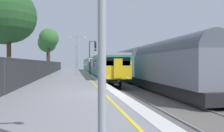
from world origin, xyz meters
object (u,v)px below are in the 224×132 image
platform_lamp_mid (77,52)px  background_tree_centre (48,44)px  commuter_train_at_platform (96,65)px  signal_gantry (91,53)px  background_tree_right (49,39)px  freight_train_adjacent_track (128,64)px  background_tree_left (7,18)px  platform_lamp_far (76,56)px  speed_limit_sign (91,64)px

platform_lamp_mid → background_tree_centre: bearing=106.6°
commuter_train_at_platform → signal_gantry: (-1.47, -7.86, 1.82)m
background_tree_right → freight_train_adjacent_track: bearing=-40.2°
signal_gantry → background_tree_right: size_ratio=0.60×
freight_train_adjacent_track → background_tree_centre: bearing=128.8°
background_tree_centre → freight_train_adjacent_track: bearing=-51.2°
platform_lamp_mid → background_tree_left: background_tree_left is taller
background_tree_right → platform_lamp_far: bearing=65.7°
commuter_train_at_platform → signal_gantry: size_ratio=8.28×
freight_train_adjacent_track → speed_limit_sign: 6.62m
commuter_train_at_platform → freight_train_adjacent_track: size_ratio=0.95×
signal_gantry → speed_limit_sign: (-0.37, -3.41, -1.55)m
platform_lamp_far → background_tree_left: (-6.13, -33.77, 2.11)m
platform_lamp_far → signal_gantry: bearing=-84.4°
platform_lamp_mid → speed_limit_sign: bearing=4.6°
background_tree_left → signal_gantry: bearing=55.8°
background_tree_centre → platform_lamp_mid: bearing=-73.4°
commuter_train_at_platform → platform_lamp_mid: platform_lamp_mid is taller
freight_train_adjacent_track → platform_lamp_mid: size_ratio=8.19×
platform_lamp_mid → platform_lamp_far: (0.00, 25.19, 0.30)m
commuter_train_at_platform → background_tree_centre: (-9.58, 8.74, 4.62)m
platform_lamp_far → background_tree_right: background_tree_right is taller
background_tree_left → background_tree_centre: 28.73m
speed_limit_sign → platform_lamp_mid: 2.35m
freight_train_adjacent_track → background_tree_right: 17.24m
signal_gantry → freight_train_adjacent_track: bearing=-3.3°
commuter_train_at_platform → background_tree_right: 10.30m
commuter_train_at_platform → platform_lamp_far: size_ratio=7.06×
platform_lamp_far → background_tree_left: bearing=-100.3°
platform_lamp_far → background_tree_right: (-5.08, -11.26, 2.83)m
platform_lamp_mid → background_tree_left: 10.81m
freight_train_adjacent_track → background_tree_right: background_tree_right is taller
freight_train_adjacent_track → platform_lamp_far: 23.31m
commuter_train_at_platform → background_tree_centre: 13.77m
background_tree_right → platform_lamp_mid: bearing=-70.0°
platform_lamp_mid → background_tree_right: bearing=110.0°
platform_lamp_mid → background_tree_centre: (-6.00, 20.15, 2.77)m
speed_limit_sign → background_tree_right: (-6.82, 13.79, 4.70)m
commuter_train_at_platform → background_tree_right: (-8.66, 2.52, 4.97)m
commuter_train_at_platform → signal_gantry: signal_gantry is taller
commuter_train_at_platform → speed_limit_sign: 11.42m
speed_limit_sign → platform_lamp_far: size_ratio=0.41×
commuter_train_at_platform → platform_lamp_mid: bearing=-107.4°
commuter_train_at_platform → background_tree_right: background_tree_right is taller
signal_gantry → background_tree_right: background_tree_right is taller
signal_gantry → background_tree_right: (-7.19, 10.39, 3.15)m
background_tree_left → background_tree_centre: bearing=89.7°
platform_lamp_mid → background_tree_left: size_ratio=0.65×
commuter_train_at_platform → speed_limit_sign: size_ratio=17.05×
signal_gantry → background_tree_left: size_ratio=0.61×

